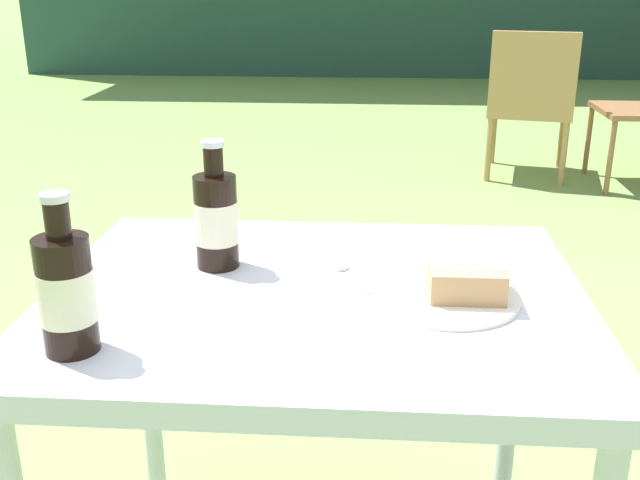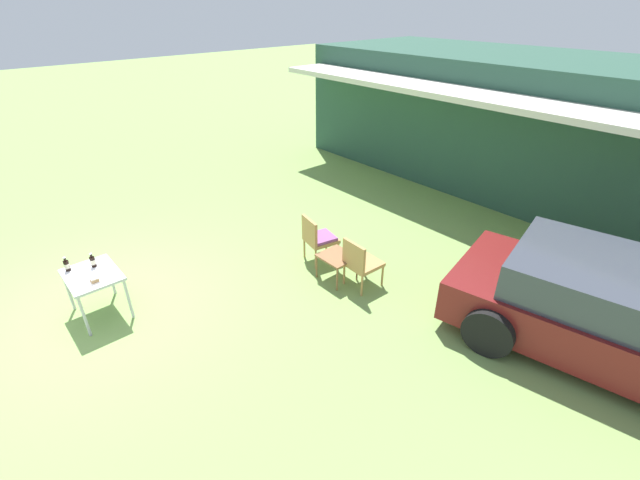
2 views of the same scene
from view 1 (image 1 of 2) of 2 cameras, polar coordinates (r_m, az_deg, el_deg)
name	(u,v)px [view 1 (image 1 of 2)]	position (r m, az deg, el deg)	size (l,w,h in m)	color
wicker_chair_cushioned	(531,98)	(4.68, 15.77, 10.40)	(0.58, 0.61, 0.87)	#B2844C
patio_table	(316,332)	(1.24, -0.33, -7.02)	(0.86, 0.69, 0.72)	silver
cake_on_plate	(458,284)	(1.18, 10.48, -3.35)	(0.23, 0.23, 0.07)	white
cola_bottle_near	(216,219)	(1.29, -7.92, 1.62)	(0.08, 0.08, 0.22)	black
cola_bottle_far	(66,291)	(1.05, -18.77, -3.73)	(0.08, 0.08, 0.22)	black
fork	(417,296)	(1.19, 7.43, -4.25)	(0.18, 0.04, 0.01)	silver
loose_bottle_cap	(340,266)	(1.29, 1.55, -1.99)	(0.03, 0.03, 0.01)	silver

